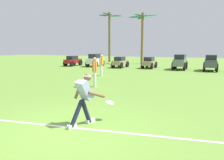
{
  "coord_description": "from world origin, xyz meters",
  "views": [
    {
      "loc": [
        2.93,
        -4.46,
        2.12
      ],
      "look_at": [
        0.02,
        2.88,
        0.9
      ],
      "focal_mm": 35.0,
      "sensor_mm": 36.0,
      "label": 1
    }
  ],
  "objects": [
    {
      "name": "palm_tree_far_left",
      "position": [
        -8.55,
        23.59,
        4.07
      ],
      "size": [
        3.09,
        3.35,
        6.66
      ],
      "color": "brown",
      "rests_on": "ground_plane"
    },
    {
      "name": "frisbee_in_flight",
      "position": [
        0.61,
        1.21,
        0.51
      ],
      "size": [
        0.31,
        0.31,
        0.09
      ],
      "color": "white"
    },
    {
      "name": "parked_car_slot_f",
      "position": [
        3.93,
        16.38,
        0.74
      ],
      "size": [
        1.23,
        2.38,
        1.4
      ],
      "color": "#474C51",
      "rests_on": "ground_plane"
    },
    {
      "name": "parked_car_slot_a",
      "position": [
        -9.97,
        16.33,
        0.56
      ],
      "size": [
        1.27,
        2.27,
        1.1
      ],
      "color": "maroon",
      "rests_on": "ground_plane"
    },
    {
      "name": "teammate_midfield",
      "position": [
        -2.11,
        5.78,
        0.94
      ],
      "size": [
        0.28,
        0.49,
        1.56
      ],
      "color": "silver",
      "rests_on": "ground_plane"
    },
    {
      "name": "ground_plane",
      "position": [
        0.0,
        0.0,
        0.0
      ],
      "size": [
        80.0,
        80.0,
        0.0
      ],
      "primitive_type": "plane",
      "color": "olive"
    },
    {
      "name": "parked_car_slot_b",
      "position": [
        -7.36,
        16.63,
        0.72
      ],
      "size": [
        1.17,
        2.41,
        1.34
      ],
      "color": "silver",
      "rests_on": "ground_plane"
    },
    {
      "name": "field_line_paint",
      "position": [
        0.0,
        0.26,
        0.0
      ],
      "size": [
        19.63,
        2.43,
        0.01
      ],
      "primitive_type": "cube",
      "rotation": [
        0.0,
        0.0,
        0.12
      ],
      "color": "white",
      "rests_on": "ground_plane"
    },
    {
      "name": "teammate_near_sideline",
      "position": [
        -3.6,
        9.95,
        0.94
      ],
      "size": [
        0.21,
        0.49,
        1.56
      ],
      "color": "silver",
      "rests_on": "ground_plane"
    },
    {
      "name": "parked_car_slot_d",
      "position": [
        -1.56,
        16.77,
        0.56
      ],
      "size": [
        1.23,
        2.26,
        1.1
      ],
      "color": "#998466",
      "rests_on": "ground_plane"
    },
    {
      "name": "frisbee_thrower",
      "position": [
        0.12,
        0.59,
        0.79
      ],
      "size": [
        0.73,
        0.98,
        1.41
      ],
      "color": "#191E38",
      "rests_on": "ground_plane"
    },
    {
      "name": "palm_tree_left_of_centre",
      "position": [
        -3.59,
        21.96,
        3.7
      ],
      "size": [
        3.63,
        3.1,
        6.12
      ],
      "color": "brown",
      "rests_on": "ground_plane"
    },
    {
      "name": "parked_car_slot_c",
      "position": [
        -4.44,
        16.36,
        0.56
      ],
      "size": [
        1.24,
        2.26,
        1.1
      ],
      "color": "#998466",
      "rests_on": "ground_plane"
    },
    {
      "name": "parked_car_slot_e",
      "position": [
        1.35,
        16.56,
        0.74
      ],
      "size": [
        1.28,
        2.4,
        1.4
      ],
      "color": "slate",
      "rests_on": "ground_plane"
    }
  ]
}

